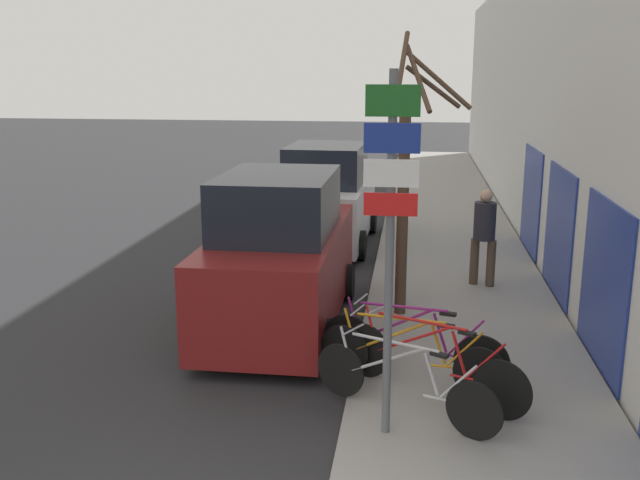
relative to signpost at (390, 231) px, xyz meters
name	(u,v)px	position (x,y,z in m)	size (l,w,h in m)	color
ground_plane	(334,252)	(-1.49, 8.25, -2.39)	(80.00, 80.00, 0.00)	#28282B
sidewalk_curb	(447,225)	(1.11, 11.05, -2.32)	(3.20, 32.00, 0.15)	gray
building_facade	(526,101)	(2.85, 10.94, 0.83)	(0.23, 32.00, 6.50)	silver
signpost	(390,231)	(0.00, 0.00, 0.00)	(0.56, 0.11, 3.86)	#595B60
bicycle_0	(403,384)	(0.18, 0.40, -1.86)	(2.10, 1.20, 0.90)	black
bicycle_1	(430,364)	(0.48, 0.95, -1.83)	(2.22, 1.34, 0.97)	black
bicycle_2	(410,357)	(0.24, 1.18, -1.85)	(2.32, 0.80, 0.92)	black
bicycle_3	(412,346)	(0.27, 1.50, -1.84)	(2.37, 0.81, 0.96)	black
parked_car_0	(280,258)	(-1.81, 3.49, -1.28)	(2.08, 4.59, 2.46)	maroon
parked_car_1	(327,200)	(-1.74, 8.95, -1.34)	(2.15, 4.27, 2.33)	silver
pedestrian_near	(484,231)	(1.51, 5.66, -1.23)	(0.45, 0.39, 1.76)	#4C3D2D
street_tree	(406,187)	(0.11, 3.87, -0.17)	(1.16, 1.50, 4.40)	#4C3828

